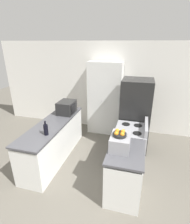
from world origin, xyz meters
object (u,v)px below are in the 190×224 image
Objects in this scene: pantry_cabinet at (105,98)px; microwave at (67,107)px; wine_bottle at (46,129)px; toaster_oven at (120,142)px; fruit_bowl at (120,134)px; stove at (130,147)px; refrigerator at (135,115)px.

pantry_cabinet reaches higher than microwave.
wine_bottle reaches higher than toaster_oven.
fruit_bowl reaches higher than microwave.
toaster_oven is (-0.13, -0.77, 0.56)m from stove.
wine_bottle is (-0.69, -2.13, -0.03)m from pantry_cabinet.
pantry_cabinet reaches higher than stove.
fruit_bowl is at bearing -71.98° from pantry_cabinet.
pantry_cabinet reaches higher than fruit_bowl.
wine_bottle reaches higher than stove.
microwave reaches higher than wine_bottle.
refrigerator is (0.03, 0.76, 0.43)m from stove.
fruit_bowl is at bearing -39.59° from microwave.
microwave is 1.13m from wine_bottle.
pantry_cabinet is 9.21× the size of fruit_bowl.
pantry_cabinet is at bearing 108.53° from toaster_oven.
wine_bottle is at bearing -108.03° from pantry_cabinet.
pantry_cabinet is at bearing 108.02° from fruit_bowl.
wine_bottle is at bearing -86.84° from microwave.
wine_bottle is at bearing 175.97° from fruit_bowl.
pantry_cabinet is 1.17× the size of refrigerator.
pantry_cabinet is 7.25× the size of wine_bottle.
pantry_cabinet is 2.33m from toaster_oven.
fruit_bowl is at bearing -96.61° from refrigerator.
toaster_oven is (-0.16, -1.53, 0.13)m from refrigerator.
stove is 3.67× the size of wine_bottle.
pantry_cabinet is at bearing 53.08° from microwave.
microwave is at bearing -169.06° from refrigerator.
wine_bottle is 1.27× the size of fruit_bowl.
refrigerator reaches higher than fruit_bowl.
stove is at bearing -92.41° from refrigerator.
pantry_cabinet is 1.79m from stove.
wine_bottle is at bearing 176.78° from toaster_oven.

